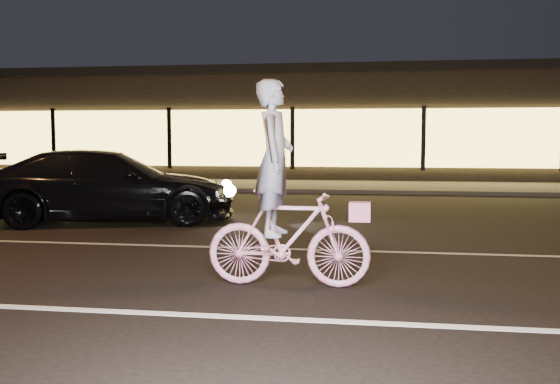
# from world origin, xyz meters

# --- Properties ---
(ground) EXTENTS (90.00, 90.00, 0.00)m
(ground) POSITION_xyz_m (0.00, 0.00, 0.00)
(ground) COLOR black
(ground) RESTS_ON ground
(lane_stripe_near) EXTENTS (60.00, 0.12, 0.01)m
(lane_stripe_near) POSITION_xyz_m (0.00, -1.50, 0.00)
(lane_stripe_near) COLOR silver
(lane_stripe_near) RESTS_ON ground
(lane_stripe_far) EXTENTS (60.00, 0.10, 0.01)m
(lane_stripe_far) POSITION_xyz_m (0.00, 2.00, 0.00)
(lane_stripe_far) COLOR gray
(lane_stripe_far) RESTS_ON ground
(sidewalk) EXTENTS (30.00, 4.00, 0.12)m
(sidewalk) POSITION_xyz_m (0.00, 13.00, 0.06)
(sidewalk) COLOR #383533
(sidewalk) RESTS_ON ground
(storefront) EXTENTS (25.40, 8.42, 4.20)m
(storefront) POSITION_xyz_m (0.00, 18.97, 2.15)
(storefront) COLOR black
(storefront) RESTS_ON ground
(cyclist) EXTENTS (1.80, 0.62, 2.27)m
(cyclist) POSITION_xyz_m (1.93, -0.25, 0.81)
(cyclist) COLOR #FF3A90
(cyclist) RESTS_ON ground
(sedan) EXTENTS (5.17, 3.24, 1.40)m
(sedan) POSITION_xyz_m (-2.18, 4.38, 0.70)
(sedan) COLOR black
(sedan) RESTS_ON ground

